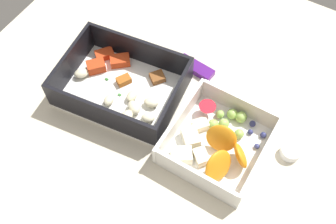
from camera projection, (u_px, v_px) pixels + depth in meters
The scene contains 5 objects.
table_surface at pixel (173, 127), 68.88cm from camera, with size 80.00×80.00×2.00cm, color beige.
pasta_container at pixel (121, 85), 69.96cm from camera, with size 22.27×17.72×6.16cm.
fruit_bowl at pixel (217, 142), 64.27cm from camera, with size 15.13×15.97×5.92cm.
candy_bar at pixel (196, 68), 73.56cm from camera, with size 7.00×2.40×1.20cm, color #51197A.
paper_cup_liner at pixel (291, 152), 64.48cm from camera, with size 3.28×3.28×1.55cm, color white.
Camera 1 is at (16.19, -29.41, 61.21)cm, focal length 42.77 mm.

